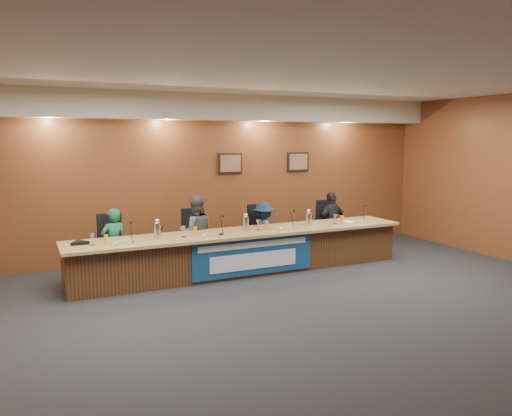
% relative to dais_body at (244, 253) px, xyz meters
% --- Properties ---
extents(floor, '(10.00, 10.00, 0.00)m').
position_rel_dais_body_xyz_m(floor, '(0.00, -2.40, -0.35)').
color(floor, black).
rests_on(floor, ground).
extents(ceiling, '(10.00, 8.00, 0.04)m').
position_rel_dais_body_xyz_m(ceiling, '(0.00, -2.40, 2.85)').
color(ceiling, silver).
rests_on(ceiling, wall_back).
extents(wall_back, '(10.00, 0.04, 3.20)m').
position_rel_dais_body_xyz_m(wall_back, '(0.00, 1.60, 1.25)').
color(wall_back, brown).
rests_on(wall_back, floor).
extents(soffit, '(10.00, 0.50, 0.50)m').
position_rel_dais_body_xyz_m(soffit, '(0.00, 1.35, 2.60)').
color(soffit, beige).
rests_on(soffit, wall_back).
extents(dais_body, '(6.00, 0.80, 0.70)m').
position_rel_dais_body_xyz_m(dais_body, '(0.00, 0.00, 0.00)').
color(dais_body, '#4C2C16').
rests_on(dais_body, floor).
extents(dais_top, '(6.10, 0.95, 0.05)m').
position_rel_dais_body_xyz_m(dais_top, '(0.00, -0.05, 0.38)').
color(dais_top, '#9C7E49').
rests_on(dais_top, dais_body).
extents(banner, '(2.20, 0.02, 0.65)m').
position_rel_dais_body_xyz_m(banner, '(0.00, -0.41, 0.03)').
color(banner, navy).
rests_on(banner, dais_body).
extents(banner_text_upper, '(2.00, 0.01, 0.10)m').
position_rel_dais_body_xyz_m(banner_text_upper, '(0.00, -0.43, 0.23)').
color(banner_text_upper, silver).
rests_on(banner_text_upper, banner).
extents(banner_text_lower, '(1.60, 0.01, 0.28)m').
position_rel_dais_body_xyz_m(banner_text_lower, '(0.00, -0.43, -0.05)').
color(banner_text_lower, silver).
rests_on(banner_text_lower, banner).
extents(wall_photo_left, '(0.52, 0.04, 0.42)m').
position_rel_dais_body_xyz_m(wall_photo_left, '(0.40, 1.57, 1.50)').
color(wall_photo_left, black).
rests_on(wall_photo_left, wall_back).
extents(wall_photo_right, '(0.52, 0.04, 0.42)m').
position_rel_dais_body_xyz_m(wall_photo_right, '(2.00, 1.57, 1.50)').
color(wall_photo_right, black).
rests_on(wall_photo_right, wall_back).
extents(panelist_a, '(0.49, 0.37, 1.20)m').
position_rel_dais_body_xyz_m(panelist_a, '(-2.14, 0.56, 0.25)').
color(panelist_a, '#145E3A').
rests_on(panelist_a, floor).
extents(panelist_b, '(0.71, 0.58, 1.35)m').
position_rel_dais_body_xyz_m(panelist_b, '(-0.70, 0.56, 0.32)').
color(panelist_b, '#45474A').
rests_on(panelist_b, floor).
extents(panelist_c, '(0.82, 0.59, 1.15)m').
position_rel_dais_body_xyz_m(panelist_c, '(0.68, 0.56, 0.23)').
color(panelist_c, '#122239').
rests_on(panelist_c, floor).
extents(panelist_d, '(0.78, 0.42, 1.28)m').
position_rel_dais_body_xyz_m(panelist_d, '(2.23, 0.56, 0.29)').
color(panelist_d, black).
rests_on(panelist_d, floor).
extents(office_chair_a, '(0.50, 0.50, 0.08)m').
position_rel_dais_body_xyz_m(office_chair_a, '(-2.14, 0.66, 0.13)').
color(office_chair_a, black).
rests_on(office_chair_a, floor).
extents(office_chair_b, '(0.57, 0.57, 0.08)m').
position_rel_dais_body_xyz_m(office_chair_b, '(-0.70, 0.66, 0.13)').
color(office_chair_b, black).
rests_on(office_chair_b, floor).
extents(office_chair_c, '(0.51, 0.51, 0.08)m').
position_rel_dais_body_xyz_m(office_chair_c, '(0.68, 0.66, 0.13)').
color(office_chair_c, black).
rests_on(office_chair_c, floor).
extents(office_chair_d, '(0.58, 0.58, 0.08)m').
position_rel_dais_body_xyz_m(office_chair_d, '(2.23, 0.66, 0.13)').
color(office_chair_d, black).
rests_on(office_chair_d, floor).
extents(nameplate_a, '(0.24, 0.08, 0.10)m').
position_rel_dais_body_xyz_m(nameplate_a, '(-2.13, -0.29, 0.45)').
color(nameplate_a, white).
rests_on(nameplate_a, dais_top).
extents(microphone_a, '(0.07, 0.07, 0.02)m').
position_rel_dais_body_xyz_m(microphone_a, '(-2.00, -0.17, 0.41)').
color(microphone_a, black).
rests_on(microphone_a, dais_top).
extents(juice_glass_a, '(0.06, 0.06, 0.15)m').
position_rel_dais_body_xyz_m(juice_glass_a, '(-2.37, -0.14, 0.47)').
color(juice_glass_a, orange).
rests_on(juice_glass_a, dais_top).
extents(water_glass_a, '(0.08, 0.08, 0.18)m').
position_rel_dais_body_xyz_m(water_glass_a, '(-2.57, -0.13, 0.49)').
color(water_glass_a, silver).
rests_on(water_glass_a, dais_top).
extents(nameplate_b, '(0.24, 0.08, 0.10)m').
position_rel_dais_body_xyz_m(nameplate_b, '(-0.73, -0.32, 0.45)').
color(nameplate_b, white).
rests_on(nameplate_b, dais_top).
extents(microphone_b, '(0.07, 0.07, 0.02)m').
position_rel_dais_body_xyz_m(microphone_b, '(-0.50, -0.18, 0.41)').
color(microphone_b, black).
rests_on(microphone_b, dais_top).
extents(juice_glass_b, '(0.06, 0.06, 0.15)m').
position_rel_dais_body_xyz_m(juice_glass_b, '(-0.92, -0.07, 0.47)').
color(juice_glass_b, orange).
rests_on(juice_glass_b, dais_top).
extents(water_glass_b, '(0.08, 0.08, 0.18)m').
position_rel_dais_body_xyz_m(water_glass_b, '(-1.14, -0.11, 0.49)').
color(water_glass_b, silver).
rests_on(water_glass_b, dais_top).
extents(nameplate_c, '(0.24, 0.08, 0.10)m').
position_rel_dais_body_xyz_m(nameplate_c, '(0.72, -0.29, 0.45)').
color(nameplate_c, white).
rests_on(nameplate_c, dais_top).
extents(microphone_c, '(0.07, 0.07, 0.02)m').
position_rel_dais_body_xyz_m(microphone_c, '(0.87, -0.14, 0.41)').
color(microphone_c, black).
rests_on(microphone_c, dais_top).
extents(juice_glass_c, '(0.06, 0.06, 0.15)m').
position_rel_dais_body_xyz_m(juice_glass_c, '(0.40, -0.08, 0.47)').
color(juice_glass_c, orange).
rests_on(juice_glass_c, dais_top).
extents(water_glass_c, '(0.08, 0.08, 0.18)m').
position_rel_dais_body_xyz_m(water_glass_c, '(0.25, -0.06, 0.49)').
color(water_glass_c, silver).
rests_on(water_glass_c, dais_top).
extents(nameplate_d, '(0.24, 0.08, 0.10)m').
position_rel_dais_body_xyz_m(nameplate_d, '(2.23, -0.32, 0.45)').
color(nameplate_d, white).
rests_on(nameplate_d, dais_top).
extents(microphone_d, '(0.07, 0.07, 0.02)m').
position_rel_dais_body_xyz_m(microphone_d, '(2.43, -0.16, 0.41)').
color(microphone_d, black).
rests_on(microphone_d, dais_top).
extents(juice_glass_d, '(0.06, 0.06, 0.15)m').
position_rel_dais_body_xyz_m(juice_glass_d, '(2.00, -0.12, 0.47)').
color(juice_glass_d, orange).
rests_on(juice_glass_d, dais_top).
extents(water_glass_d, '(0.08, 0.08, 0.18)m').
position_rel_dais_body_xyz_m(water_glass_d, '(1.83, -0.13, 0.49)').
color(water_glass_d, silver).
rests_on(water_glass_d, dais_top).
extents(carafe_left, '(0.12, 0.12, 0.26)m').
position_rel_dais_body_xyz_m(carafe_left, '(-1.55, -0.03, 0.53)').
color(carafe_left, silver).
rests_on(carafe_left, dais_top).
extents(carafe_mid, '(0.11, 0.11, 0.24)m').
position_rel_dais_body_xyz_m(carafe_mid, '(0.04, 0.02, 0.52)').
color(carafe_mid, silver).
rests_on(carafe_mid, dais_top).
extents(carafe_right, '(0.12, 0.12, 0.23)m').
position_rel_dais_body_xyz_m(carafe_right, '(1.31, -0.01, 0.52)').
color(carafe_right, silver).
rests_on(carafe_right, dais_top).
extents(speakerphone, '(0.32, 0.32, 0.05)m').
position_rel_dais_body_xyz_m(speakerphone, '(-2.74, 0.04, 0.43)').
color(speakerphone, black).
rests_on(speakerphone, dais_top).
extents(paper_stack, '(0.26, 0.33, 0.01)m').
position_rel_dais_body_xyz_m(paper_stack, '(2.23, -0.06, 0.40)').
color(paper_stack, white).
rests_on(paper_stack, dais_top).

